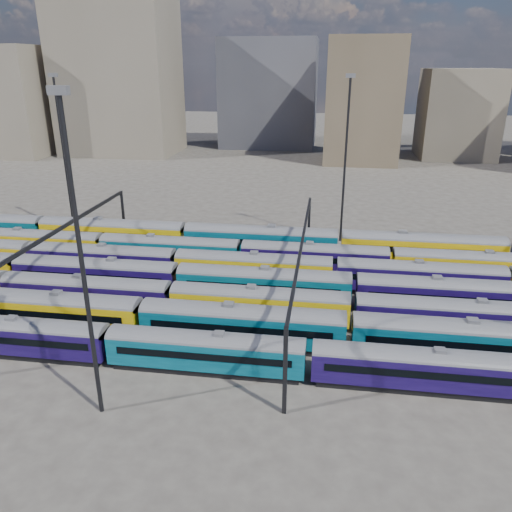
# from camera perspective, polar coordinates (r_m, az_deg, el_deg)

# --- Properties ---
(ground) EXTENTS (500.00, 500.00, 0.00)m
(ground) POSITION_cam_1_polar(r_m,az_deg,el_deg) (61.40, -4.36, -4.93)
(ground) COLOR #3F3A36
(ground) RESTS_ON ground
(rake_0) EXTENTS (113.23, 2.76, 4.64)m
(rake_0) POSITION_cam_1_polar(r_m,az_deg,el_deg) (45.82, 6.05, -11.29)
(rake_0) COLOR black
(rake_0) RESTS_ON ground
(rake_1) EXTENTS (126.63, 3.09, 5.20)m
(rake_1) POSITION_cam_1_polar(r_m,az_deg,el_deg) (53.26, -12.96, -6.46)
(rake_1) COLOR black
(rake_1) RESTS_ON ground
(rake_2) EXTENTS (100.11, 2.93, 4.93)m
(rake_2) POSITION_cam_1_polar(r_m,az_deg,el_deg) (60.75, -18.79, -3.68)
(rake_2) COLOR black
(rake_2) RESTS_ON ground
(rake_3) EXTENTS (147.45, 3.08, 5.19)m
(rake_3) POSITION_cam_1_polar(r_m,az_deg,el_deg) (65.30, -17.85, -1.69)
(rake_3) COLOR black
(rake_3) RESTS_ON ground
(rake_4) EXTENTS (144.27, 3.01, 5.07)m
(rake_4) POSITION_cam_1_polar(r_m,az_deg,el_deg) (70.13, -17.25, -0.09)
(rake_4) COLOR black
(rake_4) RESTS_ON ground
(rake_5) EXTENTS (141.73, 2.96, 4.98)m
(rake_5) POSITION_cam_1_polar(r_m,az_deg,el_deg) (68.21, 6.67, 0.11)
(rake_5) COLOR black
(rake_5) RESTS_ON ground
(rake_6) EXTENTS (114.06, 3.34, 5.64)m
(rake_6) POSITION_cam_1_polar(r_m,az_deg,el_deg) (79.66, -16.06, 2.78)
(rake_6) COLOR black
(rake_6) RESTS_ON ground
(gantry_1) EXTENTS (0.35, 40.35, 8.03)m
(gantry_1) POSITION_cam_1_polar(r_m,az_deg,el_deg) (66.00, -21.74, 1.83)
(gantry_1) COLOR black
(gantry_1) RESTS_ON ground
(gantry_2) EXTENTS (0.35, 40.35, 8.03)m
(gantry_2) POSITION_cam_1_polar(r_m,az_deg,el_deg) (57.43, 5.24, 0.52)
(gantry_2) COLOR black
(gantry_2) RESTS_ON ground
(mast_1) EXTENTS (1.40, 0.50, 25.60)m
(mast_1) POSITION_cam_1_polar(r_m,az_deg,el_deg) (87.86, -21.17, 11.27)
(mast_1) COLOR black
(mast_1) RESTS_ON ground
(mast_2) EXTENTS (1.40, 0.50, 25.60)m
(mast_2) POSITION_cam_1_polar(r_m,az_deg,el_deg) (38.53, -19.42, 0.25)
(mast_2) COLOR black
(mast_2) RESTS_ON ground
(mast_3) EXTENTS (1.40, 0.50, 25.60)m
(mast_3) POSITION_cam_1_polar(r_m,az_deg,el_deg) (78.83, 10.20, 11.35)
(mast_3) COLOR black
(mast_3) RESTS_ON ground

